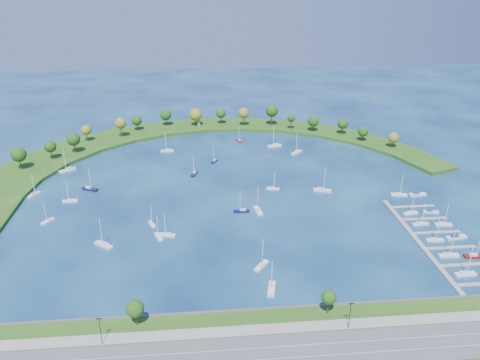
{
  "coord_description": "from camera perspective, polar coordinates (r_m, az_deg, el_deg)",
  "views": [
    {
      "loc": [
        -17.57,
        -239.26,
        111.27
      ],
      "look_at": [
        5.0,
        5.0,
        4.0
      ],
      "focal_mm": 36.48,
      "sensor_mm": 36.0,
      "label": 1
    }
  ],
  "objects": [
    {
      "name": "docked_boat_9",
      "position": [
        258.74,
        21.41,
        -3.48
      ],
      "size": [
        7.71,
        3.21,
        1.53
      ],
      "rotation": [
        0.0,
        0.0,
        -0.15
      ],
      "color": "white",
      "rests_on": "ground"
    },
    {
      "name": "breakwater_trees",
      "position": [
        342.97,
        -4.75,
        6.48
      ],
      "size": [
        240.21,
        87.95,
        15.71
      ],
      "color": "#382314",
      "rests_on": "breakwater"
    },
    {
      "name": "docked_boat_3",
      "position": [
        227.74,
        25.76,
        -7.98
      ],
      "size": [
        9.06,
        3.41,
        13.0
      ],
      "rotation": [
        0.0,
        0.0,
        -0.11
      ],
      "color": "maroon",
      "rests_on": "ground"
    },
    {
      "name": "docked_boat_11",
      "position": [
        275.46,
        20.03,
        -1.58
      ],
      "size": [
        9.04,
        2.75,
        1.83
      ],
      "rotation": [
        0.0,
        0.0,
        0.03
      ],
      "color": "white",
      "rests_on": "ground"
    },
    {
      "name": "docked_boat_10",
      "position": [
        271.81,
        18.09,
        -1.58
      ],
      "size": [
        8.56,
        3.65,
        12.19
      ],
      "rotation": [
        0.0,
        0.0,
        -0.16
      ],
      "color": "white",
      "rests_on": "ground"
    },
    {
      "name": "moored_boat_14",
      "position": [
        266.63,
        -19.24,
        -2.25
      ],
      "size": [
        7.84,
        2.29,
        11.47
      ],
      "rotation": [
        0.0,
        0.0,
        3.16
      ],
      "color": "white",
      "rests_on": "ground"
    },
    {
      "name": "moored_boat_9",
      "position": [
        241.86,
        2.14,
        -3.54
      ],
      "size": [
        3.86,
        9.42,
        13.45
      ],
      "rotation": [
        0.0,
        0.0,
        1.72
      ],
      "color": "white",
      "rests_on": "ground"
    },
    {
      "name": "docked_boat_7",
      "position": [
        248.47,
        22.69,
        -4.75
      ],
      "size": [
        8.06,
        2.92,
        11.59
      ],
      "rotation": [
        0.0,
        0.0,
        -0.09
      ],
      "color": "white",
      "rests_on": "ground"
    },
    {
      "name": "moored_boat_18",
      "position": [
        330.5,
        4.06,
        4.07
      ],
      "size": [
        10.15,
        4.77,
        14.39
      ],
      "rotation": [
        0.0,
        0.0,
        3.36
      ],
      "color": "white",
      "rests_on": "ground"
    },
    {
      "name": "moored_boat_10",
      "position": [
        266.23,
        3.88,
        -0.94
      ],
      "size": [
        7.49,
        3.68,
        10.61
      ],
      "rotation": [
        0.0,
        0.0,
        6.04
      ],
      "color": "white",
      "rests_on": "ground"
    },
    {
      "name": "moored_boat_13",
      "position": [
        222.52,
        -9.51,
        -6.49
      ],
      "size": [
        4.46,
        7.59,
        10.78
      ],
      "rotation": [
        0.0,
        0.0,
        1.92
      ],
      "color": "white",
      "rests_on": "ground"
    },
    {
      "name": "moored_boat_15",
      "position": [
        241.43,
        0.18,
        -3.59
      ],
      "size": [
        7.93,
        2.37,
        11.59
      ],
      "rotation": [
        0.0,
        0.0,
        3.12
      ],
      "color": "#0B1345",
      "rests_on": "ground"
    },
    {
      "name": "moored_boat_1",
      "position": [
        277.13,
        -17.15,
        -0.96
      ],
      "size": [
        9.19,
        6.17,
        13.21
      ],
      "rotation": [
        0.0,
        0.0,
        5.83
      ],
      "color": "#0B1345",
      "rests_on": "ground"
    },
    {
      "name": "breakwater",
      "position": [
        309.71,
        -10.26,
        2.37
      ],
      "size": [
        286.74,
        247.64,
        2.0
      ],
      "color": "#234E14",
      "rests_on": "ground"
    },
    {
      "name": "moored_boat_6",
      "position": [
        303.65,
        -3.03,
        2.26
      ],
      "size": [
        4.91,
        6.74,
        9.82
      ],
      "rotation": [
        0.0,
        0.0,
        4.2
      ],
      "color": "#0B1345",
      "rests_on": "ground"
    },
    {
      "name": "docked_boat_8",
      "position": [
        253.91,
        19.33,
        -3.59
      ],
      "size": [
        7.73,
        3.27,
        11.01
      ],
      "rotation": [
        0.0,
        0.0,
        0.16
      ],
      "color": "white",
      "rests_on": "ground"
    },
    {
      "name": "moored_boat_4",
      "position": [
        187.46,
        3.72,
        -12.49
      ],
      "size": [
        4.43,
        9.38,
        13.3
      ],
      "rotation": [
        0.0,
        0.0,
        4.49
      ],
      "color": "white",
      "rests_on": "ground"
    },
    {
      "name": "docked_boat_0",
      "position": [
        214.1,
        24.86,
        -9.88
      ],
      "size": [
        8.66,
        2.73,
        12.6
      ],
      "rotation": [
        0.0,
        0.0,
        0.04
      ],
      "color": "white",
      "rests_on": "ground"
    },
    {
      "name": "moored_boat_11",
      "position": [
        249.7,
        -21.56,
        -4.42
      ],
      "size": [
        5.76,
        6.97,
        10.49
      ],
      "rotation": [
        0.0,
        0.0,
        4.1
      ],
      "color": "white",
      "rests_on": "ground"
    },
    {
      "name": "moored_boat_17",
      "position": [
        223.27,
        -8.52,
        -6.3
      ],
      "size": [
        8.19,
        4.27,
        11.59
      ],
      "rotation": [
        0.0,
        0.0,
        2.87
      ],
      "color": "white",
      "rests_on": "ground"
    },
    {
      "name": "moored_boat_8",
      "position": [
        280.89,
        -22.94,
        -1.51
      ],
      "size": [
        5.75,
        8.16,
        11.82
      ],
      "rotation": [
        0.0,
        0.0,
        1.08
      ],
      "color": "white",
      "rests_on": "ground"
    },
    {
      "name": "moored_boat_5",
      "position": [
        340.09,
        -0.09,
        4.68
      ],
      "size": [
        3.89,
        7.26,
        10.28
      ],
      "rotation": [
        0.0,
        0.0,
        1.86
      ],
      "color": "maroon",
      "rests_on": "ground"
    },
    {
      "name": "moored_boat_0",
      "position": [
        267.28,
        9.6,
        -1.11
      ],
      "size": [
        9.82,
        5.07,
        13.9
      ],
      "rotation": [
        0.0,
        0.0,
        -0.27
      ],
      "color": "white",
      "rests_on": "ground"
    },
    {
      "name": "harbor_tower",
      "position": [
        369.29,
        -4.85,
        6.65
      ],
      "size": [
        2.6,
        2.6,
        3.87
      ],
      "color": "gray",
      "rests_on": "breakwater"
    },
    {
      "name": "docked_boat_5",
      "position": [
        239.37,
        23.93,
        -6.12
      ],
      "size": [
        9.77,
        3.84,
        1.94
      ],
      "rotation": [
        0.0,
        0.0,
        0.13
      ],
      "color": "white",
      "rests_on": "ground"
    },
    {
      "name": "moored_boat_3",
      "position": [
        221.23,
        -15.64,
        -7.27
      ],
      "size": [
        8.94,
        7.97,
        13.81
      ],
      "rotation": [
        0.0,
        0.0,
        2.46
      ],
      "color": "white",
      "rests_on": "ground"
    },
    {
      "name": "docked_boat_2",
      "position": [
        223.94,
        23.22,
        -8.04
      ],
      "size": [
        8.5,
        2.51,
        12.44
      ],
      "rotation": [
        0.0,
        0.0,
        -0.02
      ],
      "color": "white",
      "rests_on": "ground"
    },
    {
      "name": "moored_boat_19",
      "position": [
        285.91,
        -5.36,
        0.8
      ],
      "size": [
        4.51,
        8.26,
        11.7
      ],
      "rotation": [
        0.0,
        0.0,
        4.41
      ],
      "color": "#0B1345",
      "rests_on": "ground"
    },
    {
      "name": "docked_boat_6",
      "position": [
        245.04,
        20.35,
        -4.77
      ],
      "size": [
        7.69,
        2.68,
        11.11
      ],
      "rotation": [
        0.0,
        0.0,
        0.08
      ],
      "color": "white",
      "rests_on": "ground"
    },
    {
      "name": "moored_boat_2",
      "position": [
        233.69,
        -10.28,
        -4.99
      ],
      "size": [
        4.17,
        6.97,
        9.91
      ],
      "rotation": [
        0.0,
        0.0,
        5.08
      ],
      "color": "white",
      "rests_on": "ground"
    },
    {
      "name": "moored_boat_16",
      "position": [
        199.95,
        2.53,
        -9.91
      ],
      "size": [
        7.06,
        8.06,
        12.36
      ],
      "rotation": [
        0.0,
        0.0,
        0.9
      ],
      "color": "white",
      "rests_on": "ground"
    },
    {
      "name": "moored_boat_7",
      "position": [
        319.91,
        6.67,
        3.28
      ],
      "size": [
        8.6,
        8.51,
        13.9
      ],
      "rotation": [
        0.0,
        0.0,
        3.92
      ],
      "color": "white",
      "rests_on": "ground"
    },
    {
      "name": "south_shoreline",
      "position": [
        161.29,
        2.57,
        -19.54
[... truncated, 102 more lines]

